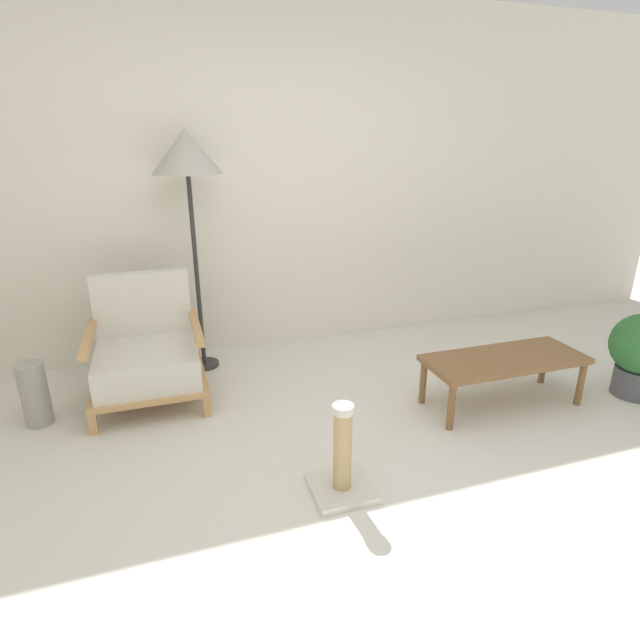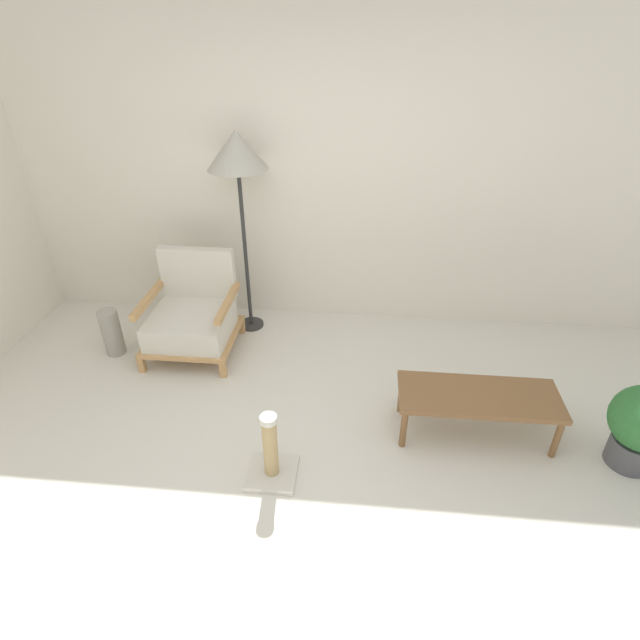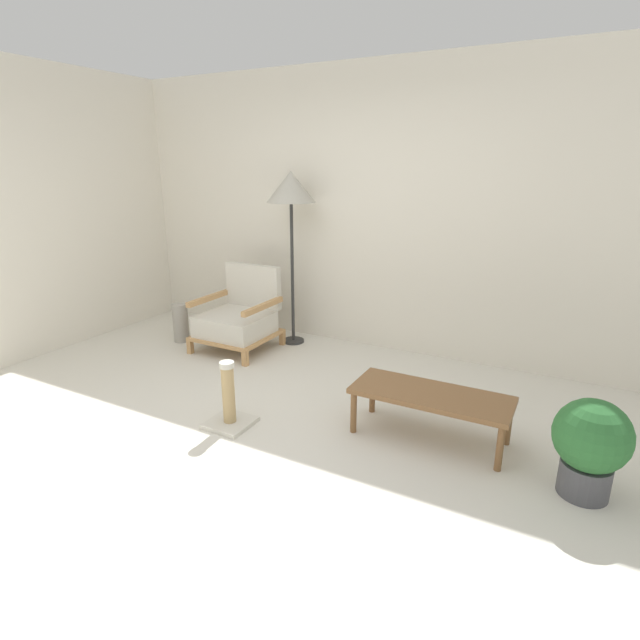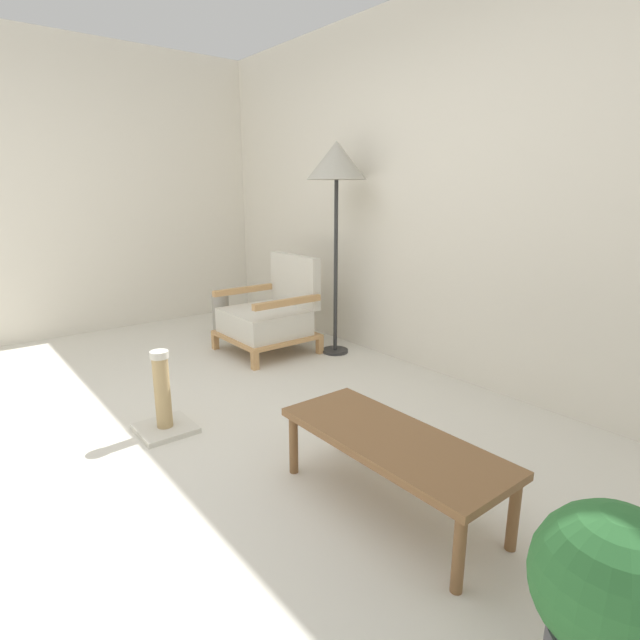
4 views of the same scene
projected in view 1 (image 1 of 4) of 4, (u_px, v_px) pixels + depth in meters
ground_plane at (385, 510)px, 2.38m from camera, size 14.00×14.00×0.00m
wall_back at (271, 181)px, 3.91m from camera, size 8.00×0.06×2.70m
armchair at (147, 354)px, 3.31m from camera, size 0.72×0.69×0.81m
floor_lamp at (187, 158)px, 3.36m from camera, size 0.48×0.48×1.73m
coffee_table at (504, 362)px, 3.23m from camera, size 1.05×0.42×0.34m
vase at (35, 394)px, 3.03m from camera, size 0.16×0.16×0.40m
scratching_post at (342, 464)px, 2.45m from camera, size 0.31×0.31×0.49m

